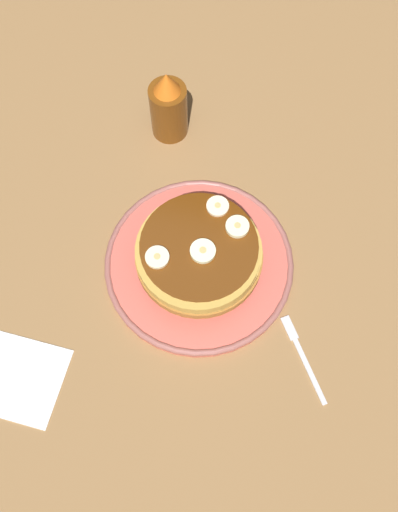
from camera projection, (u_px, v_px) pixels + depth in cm
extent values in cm
cube|color=olive|center=(199.00, 269.00, 83.54)|extent=(140.00, 140.00, 3.00)
cylinder|color=#CC594C|center=(199.00, 264.00, 81.53)|extent=(27.34, 27.34, 1.35)
torus|color=#965750|center=(199.00, 263.00, 81.09)|extent=(27.47, 27.47, 0.95)
cylinder|color=#AC6121|center=(199.00, 257.00, 80.42)|extent=(17.12, 17.12, 1.46)
cylinder|color=#A0682D|center=(199.00, 258.00, 78.81)|extent=(18.02, 18.02, 1.46)
cylinder|color=gold|center=(197.00, 253.00, 77.50)|extent=(17.51, 17.51, 1.46)
cylinder|color=gold|center=(195.00, 251.00, 76.02)|extent=(17.09, 17.09, 1.46)
cylinder|color=#592B0A|center=(199.00, 245.00, 75.46)|extent=(16.19, 16.19, 0.16)
cylinder|color=#F0F3C0|center=(203.00, 251.00, 74.76)|extent=(3.48, 3.48, 0.81)
cylinder|color=tan|center=(203.00, 250.00, 74.35)|extent=(0.97, 0.97, 0.08)
cylinder|color=#F5E6BA|center=(157.00, 257.00, 74.48)|extent=(3.25, 3.25, 0.69)
cylinder|color=tan|center=(157.00, 256.00, 74.13)|extent=(0.91, 0.91, 0.08)
cylinder|color=#FCE6BC|center=(218.00, 206.00, 77.52)|extent=(3.15, 3.15, 0.61)
cylinder|color=tan|center=(218.00, 205.00, 77.20)|extent=(0.88, 0.88, 0.08)
cylinder|color=#F5EFBB|center=(237.00, 227.00, 76.16)|extent=(3.25, 3.25, 0.85)
cylinder|color=tan|center=(237.00, 225.00, 75.73)|extent=(0.91, 0.91, 0.08)
cube|color=white|center=(22.00, 379.00, 75.54)|extent=(11.21, 11.21, 0.30)
cube|color=silver|center=(310.00, 371.00, 75.85)|extent=(8.19, 6.01, 0.50)
cube|color=silver|center=(290.00, 328.00, 78.22)|extent=(3.59, 3.04, 0.50)
cylinder|color=brown|center=(169.00, 111.00, 87.14)|extent=(5.85, 5.85, 9.57)
cone|color=orange|center=(167.00, 83.00, 81.12)|extent=(4.09, 4.09, 3.51)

